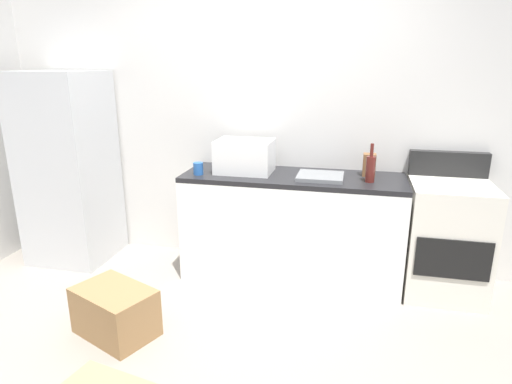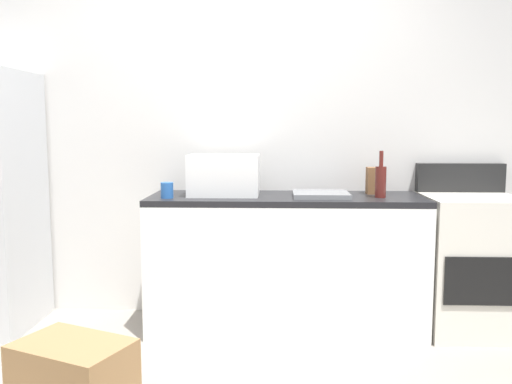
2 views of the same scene
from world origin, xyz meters
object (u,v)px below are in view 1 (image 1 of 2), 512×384
at_px(knife_block, 369,165).
at_px(cardboard_box_medium, 115,312).
at_px(coffee_mug, 198,169).
at_px(stove_oven, 446,237).
at_px(refrigerator, 69,168).
at_px(microwave, 245,156).
at_px(wine_bottle, 370,168).

bearing_deg(knife_block, cardboard_box_medium, -142.79).
xyz_separation_m(coffee_mug, knife_block, (1.36, 0.28, 0.04)).
distance_m(stove_oven, coffee_mug, 2.04).
height_order(refrigerator, stove_oven, refrigerator).
xyz_separation_m(microwave, coffee_mug, (-0.35, -0.17, -0.09)).
bearing_deg(stove_oven, microwave, 179.55).
distance_m(knife_block, cardboard_box_medium, 2.21).
xyz_separation_m(refrigerator, knife_block, (2.65, 0.18, 0.13)).
xyz_separation_m(wine_bottle, knife_block, (-0.00, 0.20, -0.02)).
distance_m(refrigerator, wine_bottle, 2.66).
bearing_deg(microwave, knife_block, 6.08).
distance_m(refrigerator, stove_oven, 3.29).
distance_m(microwave, knife_block, 1.02).
height_order(refrigerator, coffee_mug, refrigerator).
bearing_deg(knife_block, refrigerator, -176.21).
bearing_deg(refrigerator, wine_bottle, -0.52).
bearing_deg(cardboard_box_medium, knife_block, 37.21).
distance_m(stove_oven, microwave, 1.73).
distance_m(coffee_mug, cardboard_box_medium, 1.27).
xyz_separation_m(refrigerator, coffee_mug, (1.29, -0.10, 0.09)).
bearing_deg(coffee_mug, stove_oven, 4.51).
relative_size(stove_oven, microwave, 2.39).
bearing_deg(stove_oven, wine_bottle, -172.67).
relative_size(stove_oven, coffee_mug, 11.00).
distance_m(microwave, cardboard_box_medium, 1.55).
bearing_deg(refrigerator, cardboard_box_medium, -46.18).
bearing_deg(refrigerator, coffee_mug, -4.47).
height_order(microwave, cardboard_box_medium, microwave).
height_order(coffee_mug, knife_block, knife_block).
relative_size(stove_oven, cardboard_box_medium, 2.07).
distance_m(microwave, coffee_mug, 0.40).
distance_m(wine_bottle, knife_block, 0.20).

